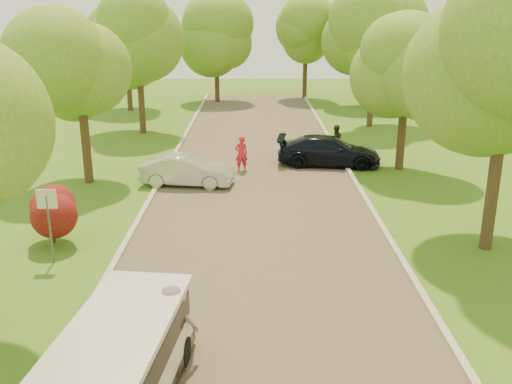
{
  "coord_description": "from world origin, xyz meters",
  "views": [
    {
      "loc": [
        -0.14,
        -10.76,
        6.79
      ],
      "look_at": [
        -0.07,
        6.5,
        1.3
      ],
      "focal_mm": 40.0,
      "sensor_mm": 36.0,
      "label": 1
    }
  ],
  "objects_px": {
    "person_striped": "(241,154)",
    "longboard": "(175,361)",
    "minivan": "(120,366)",
    "silver_sedan": "(187,171)",
    "person_olive": "(335,141)",
    "skateboarder": "(173,324)",
    "dark_sedan": "(329,151)",
    "street_sign": "(48,211)"
  },
  "relations": [
    {
      "from": "street_sign",
      "to": "longboard",
      "type": "bearing_deg",
      "value": -50.27
    },
    {
      "from": "person_olive",
      "to": "longboard",
      "type": "bearing_deg",
      "value": 59.9
    },
    {
      "from": "skateboarder",
      "to": "person_olive",
      "type": "xyz_separation_m",
      "value": [
        5.54,
        17.09,
        -0.12
      ]
    },
    {
      "from": "silver_sedan",
      "to": "skateboarder",
      "type": "relative_size",
      "value": 2.29
    },
    {
      "from": "silver_sedan",
      "to": "skateboarder",
      "type": "height_order",
      "value": "skateboarder"
    },
    {
      "from": "silver_sedan",
      "to": "longboard",
      "type": "height_order",
      "value": "silver_sedan"
    },
    {
      "from": "dark_sedan",
      "to": "person_striped",
      "type": "height_order",
      "value": "person_striped"
    },
    {
      "from": "minivan",
      "to": "skateboarder",
      "type": "relative_size",
      "value": 2.82
    },
    {
      "from": "dark_sedan",
      "to": "skateboarder",
      "type": "xyz_separation_m",
      "value": [
        -5.04,
        -15.55,
        0.24
      ]
    },
    {
      "from": "person_striped",
      "to": "person_olive",
      "type": "height_order",
      "value": "person_olive"
    },
    {
      "from": "street_sign",
      "to": "skateboarder",
      "type": "height_order",
      "value": "street_sign"
    },
    {
      "from": "person_olive",
      "to": "dark_sedan",
      "type": "bearing_deg",
      "value": 59.88
    },
    {
      "from": "street_sign",
      "to": "dark_sedan",
      "type": "bearing_deg",
      "value": 49.52
    },
    {
      "from": "longboard",
      "to": "skateboarder",
      "type": "height_order",
      "value": "skateboarder"
    },
    {
      "from": "minivan",
      "to": "person_olive",
      "type": "relative_size",
      "value": 2.89
    },
    {
      "from": "minivan",
      "to": "silver_sedan",
      "type": "bearing_deg",
      "value": 98.1
    },
    {
      "from": "dark_sedan",
      "to": "skateboarder",
      "type": "relative_size",
      "value": 2.88
    },
    {
      "from": "longboard",
      "to": "dark_sedan",
      "type": "bearing_deg",
      "value": -130.5
    },
    {
      "from": "silver_sedan",
      "to": "person_olive",
      "type": "distance_m",
      "value": 8.14
    },
    {
      "from": "street_sign",
      "to": "skateboarder",
      "type": "relative_size",
      "value": 1.34
    },
    {
      "from": "dark_sedan",
      "to": "person_olive",
      "type": "distance_m",
      "value": 1.62
    },
    {
      "from": "street_sign",
      "to": "dark_sedan",
      "type": "height_order",
      "value": "street_sign"
    },
    {
      "from": "street_sign",
      "to": "person_striped",
      "type": "relative_size",
      "value": 1.38
    },
    {
      "from": "longboard",
      "to": "person_striped",
      "type": "distance_m",
      "value": 14.62
    },
    {
      "from": "street_sign",
      "to": "silver_sedan",
      "type": "distance_m",
      "value": 8.13
    },
    {
      "from": "dark_sedan",
      "to": "person_striped",
      "type": "xyz_separation_m",
      "value": [
        -3.99,
        -0.98,
        0.11
      ]
    },
    {
      "from": "dark_sedan",
      "to": "street_sign",
      "type": "bearing_deg",
      "value": 146.67
    },
    {
      "from": "longboard",
      "to": "person_olive",
      "type": "bearing_deg",
      "value": -130.5
    },
    {
      "from": "street_sign",
      "to": "silver_sedan",
      "type": "height_order",
      "value": "street_sign"
    },
    {
      "from": "minivan",
      "to": "longboard",
      "type": "height_order",
      "value": "minivan"
    },
    {
      "from": "person_olive",
      "to": "person_striped",
      "type": "bearing_deg",
      "value": 17.15
    },
    {
      "from": "silver_sedan",
      "to": "person_olive",
      "type": "xyz_separation_m",
      "value": [
        6.66,
        4.68,
        0.18
      ]
    },
    {
      "from": "minivan",
      "to": "silver_sedan",
      "type": "height_order",
      "value": "minivan"
    },
    {
      "from": "person_striped",
      "to": "person_olive",
      "type": "bearing_deg",
      "value": -167.36
    },
    {
      "from": "skateboarder",
      "to": "person_olive",
      "type": "distance_m",
      "value": 17.97
    },
    {
      "from": "longboard",
      "to": "person_olive",
      "type": "relative_size",
      "value": 0.54
    },
    {
      "from": "minivan",
      "to": "person_striped",
      "type": "xyz_separation_m",
      "value": [
        1.8,
        15.86,
        -0.08
      ]
    },
    {
      "from": "street_sign",
      "to": "longboard",
      "type": "distance_m",
      "value": 6.53
    },
    {
      "from": "dark_sedan",
      "to": "person_olive",
      "type": "height_order",
      "value": "person_olive"
    },
    {
      "from": "person_striped",
      "to": "person_olive",
      "type": "xyz_separation_m",
      "value": [
        4.49,
        2.52,
        0.0
      ]
    },
    {
      "from": "person_striped",
      "to": "longboard",
      "type": "bearing_deg",
      "value": 69.25
    },
    {
      "from": "skateboarder",
      "to": "person_striped",
      "type": "bearing_deg",
      "value": -116.65
    }
  ]
}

